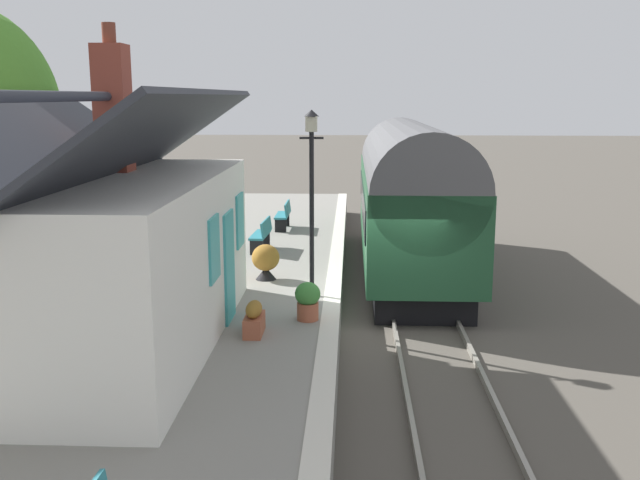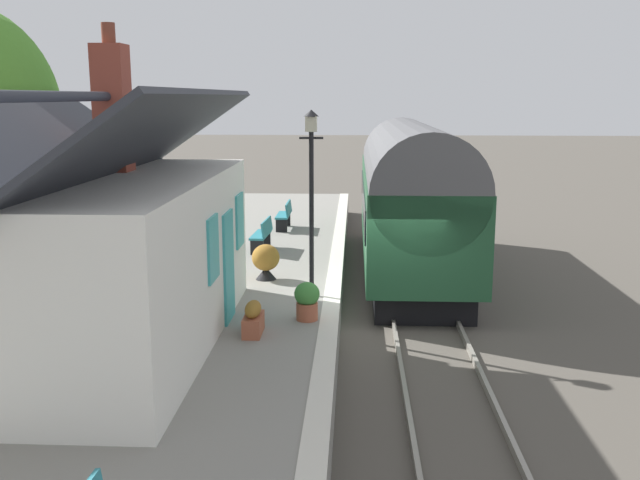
% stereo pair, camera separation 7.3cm
% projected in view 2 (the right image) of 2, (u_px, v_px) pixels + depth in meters
% --- Properties ---
extents(ground_plane, '(160.00, 160.00, 0.00)m').
position_uv_depth(ground_plane, '(386.00, 328.00, 15.79)').
color(ground_plane, '#4C473F').
extents(platform, '(32.00, 6.12, 0.82)m').
position_uv_depth(platform, '(204.00, 308.00, 15.90)').
color(platform, gray).
rests_on(platform, ground).
extents(platform_edge_coping, '(32.00, 0.36, 0.02)m').
position_uv_depth(platform_edge_coping, '(333.00, 291.00, 15.68)').
color(platform_edge_coping, beige).
rests_on(platform_edge_coping, platform).
extents(rail_near, '(52.00, 0.08, 0.14)m').
position_uv_depth(rail_near, '(459.00, 326.00, 15.70)').
color(rail_near, gray).
rests_on(rail_near, ground).
extents(rail_far, '(52.00, 0.08, 0.14)m').
position_uv_depth(rail_far, '(394.00, 325.00, 15.77)').
color(rail_far, gray).
rests_on(rail_far, ground).
extents(train, '(10.87, 2.73, 4.32)m').
position_uv_depth(train, '(411.00, 197.00, 20.29)').
color(train, black).
rests_on(train, ground).
extents(station_building, '(7.86, 4.16, 5.49)m').
position_uv_depth(station_building, '(99.00, 255.00, 12.12)').
color(station_building, white).
rests_on(station_building, platform).
extents(bench_platform_end, '(1.40, 0.43, 0.88)m').
position_uv_depth(bench_platform_end, '(285.00, 214.00, 23.00)').
color(bench_platform_end, '#26727F').
rests_on(bench_platform_end, platform).
extents(bench_near_building, '(1.42, 0.50, 0.88)m').
position_uv_depth(bench_near_building, '(263.00, 234.00, 19.74)').
color(bench_near_building, '#26727F').
rests_on(bench_near_building, platform).
extents(planter_by_door, '(0.65, 0.65, 0.83)m').
position_uv_depth(planter_by_door, '(266.00, 261.00, 16.66)').
color(planter_by_door, black).
rests_on(planter_by_door, platform).
extents(planter_bench_right, '(0.49, 0.49, 0.74)m').
position_uv_depth(planter_bench_right, '(307.00, 300.00, 13.63)').
color(planter_bench_right, '#9E5138').
rests_on(planter_bench_right, platform).
extents(planter_bench_left, '(0.75, 0.32, 0.61)m').
position_uv_depth(planter_bench_left, '(253.00, 318.00, 12.84)').
color(planter_bench_left, '#9E5138').
rests_on(planter_bench_left, platform).
extents(lamp_post_platform, '(0.32, 0.50, 3.96)m').
position_uv_depth(lamp_post_platform, '(311.00, 169.00, 14.84)').
color(lamp_post_platform, black).
rests_on(lamp_post_platform, platform).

